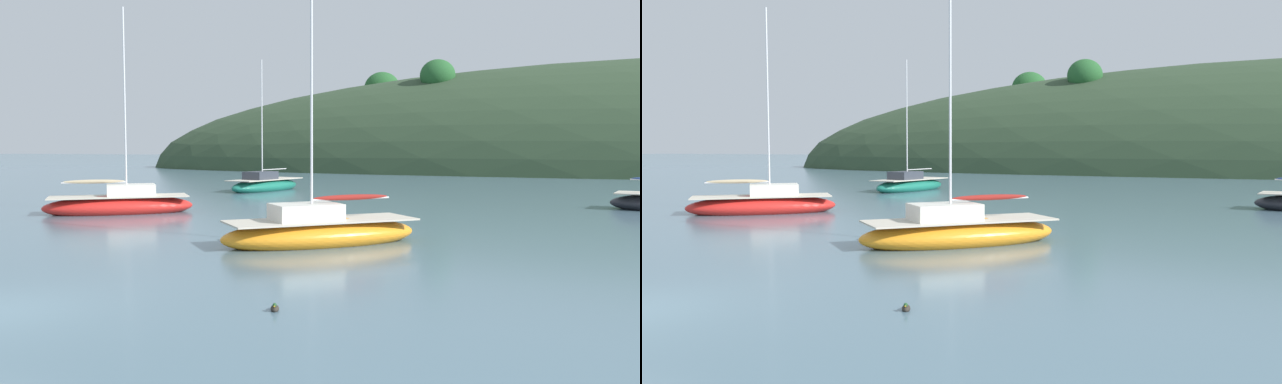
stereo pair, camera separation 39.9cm
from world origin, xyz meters
The scene contains 5 objects.
sailboat_white_near centered at (-10.27, 35.67, 0.45)m, with size 4.10×7.92×10.24m.
sailboat_red_portside centered at (3.17, 11.33, 0.44)m, with size 7.07×6.85×9.64m.
sailboat_cream_ketch centered at (-10.20, 17.80, 0.45)m, with size 7.47×6.65×10.80m.
mooring_buoy_outer centered at (-1.36, 22.03, 0.12)m, with size 0.44×0.44×0.54m.
duck_lone_right centered at (5.52, 2.13, 0.05)m, with size 0.30×0.41×0.24m.
Camera 1 is at (11.16, -10.48, 3.52)m, focal length 36.99 mm.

